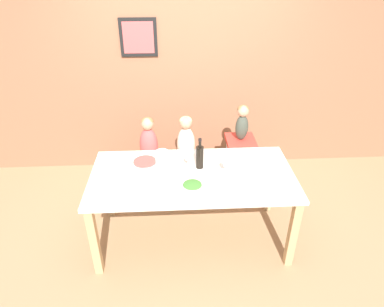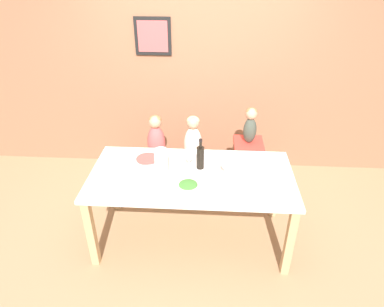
{
  "view_description": "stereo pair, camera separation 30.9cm",
  "coord_description": "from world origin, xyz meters",
  "px_view_note": "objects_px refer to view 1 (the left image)",
  "views": [
    {
      "loc": [
        -0.14,
        -2.58,
        2.54
      ],
      "look_at": [
        0.0,
        0.07,
        0.95
      ],
      "focal_mm": 32.0,
      "sensor_mm": 36.0,
      "label": 1
    },
    {
      "loc": [
        0.16,
        -2.58,
        2.54
      ],
      "look_at": [
        0.0,
        0.07,
        0.95
      ],
      "focal_mm": 32.0,
      "sensor_mm": 36.0,
      "label": 2
    }
  ],
  "objects_px": {
    "chair_far_left": "(150,167)",
    "person_baby_right": "(242,121)",
    "person_child_left": "(148,140)",
    "wine_glass_far": "(188,157)",
    "dinner_plate_front_left": "(128,189)",
    "wine_bottle": "(200,156)",
    "wine_glass_near": "(226,163)",
    "chair_right_highchair": "(240,152)",
    "paper_towel_roll": "(163,165)",
    "dinner_plate_back_left": "(145,161)",
    "chair_far_center": "(186,166)",
    "person_child_center": "(186,139)",
    "salad_bowl_large": "(192,187)"
  },
  "relations": [
    {
      "from": "chair_far_left",
      "to": "chair_far_center",
      "type": "xyz_separation_m",
      "value": [
        0.41,
        0.0,
        0.0
      ]
    },
    {
      "from": "person_child_left",
      "to": "dinner_plate_back_left",
      "type": "bearing_deg",
      "value": -90.52
    },
    {
      "from": "paper_towel_roll",
      "to": "dinner_plate_front_left",
      "type": "height_order",
      "value": "paper_towel_roll"
    },
    {
      "from": "chair_far_left",
      "to": "person_child_center",
      "type": "height_order",
      "value": "person_child_center"
    },
    {
      "from": "chair_far_left",
      "to": "wine_bottle",
      "type": "distance_m",
      "value": 0.96
    },
    {
      "from": "chair_right_highchair",
      "to": "chair_far_center",
      "type": "bearing_deg",
      "value": 180.0
    },
    {
      "from": "chair_right_highchair",
      "to": "person_baby_right",
      "type": "xyz_separation_m",
      "value": [
        0.0,
        0.0,
        0.39
      ]
    },
    {
      "from": "chair_right_highchair",
      "to": "wine_bottle",
      "type": "xyz_separation_m",
      "value": [
        -0.51,
        -0.63,
        0.34
      ]
    },
    {
      "from": "wine_glass_near",
      "to": "wine_glass_far",
      "type": "xyz_separation_m",
      "value": [
        -0.34,
        0.11,
        0.0
      ]
    },
    {
      "from": "wine_glass_far",
      "to": "person_child_left",
      "type": "bearing_deg",
      "value": 123.45
    },
    {
      "from": "paper_towel_roll",
      "to": "wine_glass_far",
      "type": "distance_m",
      "value": 0.29
    },
    {
      "from": "wine_bottle",
      "to": "dinner_plate_back_left",
      "type": "relative_size",
      "value": 1.38
    },
    {
      "from": "person_child_left",
      "to": "wine_bottle",
      "type": "xyz_separation_m",
      "value": [
        0.52,
        -0.63,
        0.16
      ]
    },
    {
      "from": "wine_bottle",
      "to": "dinner_plate_front_left",
      "type": "height_order",
      "value": "wine_bottle"
    },
    {
      "from": "person_child_left",
      "to": "person_child_center",
      "type": "height_order",
      "value": "same"
    },
    {
      "from": "person_child_left",
      "to": "wine_bottle",
      "type": "distance_m",
      "value": 0.83
    },
    {
      "from": "chair_far_left",
      "to": "person_baby_right",
      "type": "height_order",
      "value": "person_baby_right"
    },
    {
      "from": "person_child_center",
      "to": "dinner_plate_front_left",
      "type": "distance_m",
      "value": 1.09
    },
    {
      "from": "person_child_left",
      "to": "paper_towel_roll",
      "type": "height_order",
      "value": "paper_towel_roll"
    },
    {
      "from": "person_child_center",
      "to": "dinner_plate_back_left",
      "type": "height_order",
      "value": "person_child_center"
    },
    {
      "from": "paper_towel_roll",
      "to": "person_baby_right",
      "type": "bearing_deg",
      "value": 42.95
    },
    {
      "from": "chair_far_left",
      "to": "dinner_plate_front_left",
      "type": "distance_m",
      "value": 1.03
    },
    {
      "from": "chair_far_left",
      "to": "chair_far_center",
      "type": "distance_m",
      "value": 0.41
    },
    {
      "from": "person_child_center",
      "to": "dinner_plate_front_left",
      "type": "bearing_deg",
      "value": -119.29
    },
    {
      "from": "chair_far_center",
      "to": "wine_glass_far",
      "type": "bearing_deg",
      "value": -90.21
    },
    {
      "from": "person_baby_right",
      "to": "wine_glass_near",
      "type": "relative_size",
      "value": 2.68
    },
    {
      "from": "wine_glass_far",
      "to": "dinner_plate_back_left",
      "type": "xyz_separation_m",
      "value": [
        -0.42,
        0.11,
        -0.1
      ]
    },
    {
      "from": "person_baby_right",
      "to": "chair_far_left",
      "type": "bearing_deg",
      "value": -179.93
    },
    {
      "from": "chair_far_left",
      "to": "wine_glass_near",
      "type": "xyz_separation_m",
      "value": [
        0.75,
        -0.74,
        0.49
      ]
    },
    {
      "from": "person_child_left",
      "to": "paper_towel_roll",
      "type": "relative_size",
      "value": 1.99
    },
    {
      "from": "wine_glass_far",
      "to": "salad_bowl_large",
      "type": "bearing_deg",
      "value": -87.03
    },
    {
      "from": "person_child_left",
      "to": "paper_towel_roll",
      "type": "xyz_separation_m",
      "value": [
        0.18,
        -0.79,
        0.17
      ]
    },
    {
      "from": "chair_right_highchair",
      "to": "wine_glass_far",
      "type": "relative_size",
      "value": 4.68
    },
    {
      "from": "dinner_plate_back_left",
      "to": "person_baby_right",
      "type": "bearing_deg",
      "value": 26.4
    },
    {
      "from": "person_child_left",
      "to": "dinner_plate_back_left",
      "type": "relative_size",
      "value": 2.47
    },
    {
      "from": "chair_right_highchair",
      "to": "wine_glass_near",
      "type": "relative_size",
      "value": 4.68
    },
    {
      "from": "person_baby_right",
      "to": "dinner_plate_back_left",
      "type": "bearing_deg",
      "value": -153.6
    },
    {
      "from": "chair_far_left",
      "to": "dinner_plate_back_left",
      "type": "bearing_deg",
      "value": -90.52
    },
    {
      "from": "wine_bottle",
      "to": "wine_glass_far",
      "type": "height_order",
      "value": "wine_bottle"
    },
    {
      "from": "chair_far_left",
      "to": "person_baby_right",
      "type": "relative_size",
      "value": 1.11
    },
    {
      "from": "chair_right_highchair",
      "to": "person_baby_right",
      "type": "bearing_deg",
      "value": 90.0
    },
    {
      "from": "person_child_center",
      "to": "person_baby_right",
      "type": "bearing_deg",
      "value": 0.04
    },
    {
      "from": "person_baby_right",
      "to": "wine_bottle",
      "type": "xyz_separation_m",
      "value": [
        -0.51,
        -0.63,
        -0.05
      ]
    },
    {
      "from": "person_child_left",
      "to": "wine_bottle",
      "type": "height_order",
      "value": "wine_bottle"
    },
    {
      "from": "person_child_center",
      "to": "dinner_plate_front_left",
      "type": "xyz_separation_m",
      "value": [
        -0.53,
        -0.95,
        0.04
      ]
    },
    {
      "from": "chair_right_highchair",
      "to": "paper_towel_roll",
      "type": "bearing_deg",
      "value": -137.1
    },
    {
      "from": "person_child_left",
      "to": "wine_glass_near",
      "type": "distance_m",
      "value": 1.06
    },
    {
      "from": "wine_bottle",
      "to": "dinner_plate_back_left",
      "type": "bearing_deg",
      "value": 167.02
    },
    {
      "from": "person_child_left",
      "to": "wine_glass_far",
      "type": "relative_size",
      "value": 3.6
    },
    {
      "from": "person_child_left",
      "to": "dinner_plate_front_left",
      "type": "xyz_separation_m",
      "value": [
        -0.12,
        -0.95,
        0.04
      ]
    }
  ]
}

